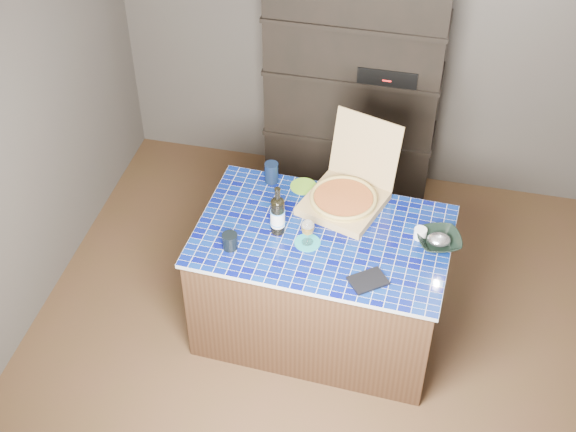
% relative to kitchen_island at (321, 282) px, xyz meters
% --- Properties ---
extents(room, '(3.50, 3.50, 3.50)m').
position_rel_kitchen_island_xyz_m(room, '(-0.07, -0.09, 0.85)').
color(room, '#4F3322').
rests_on(room, ground).
extents(shelving_unit, '(1.20, 0.41, 1.80)m').
position_rel_kitchen_island_xyz_m(shelving_unit, '(-0.06, 1.44, 0.50)').
color(shelving_unit, black).
rests_on(shelving_unit, floor).
extents(kitchen_island, '(1.51, 1.00, 0.81)m').
position_rel_kitchen_island_xyz_m(kitchen_island, '(0.00, 0.00, 0.00)').
color(kitchen_island, '#422A1A').
rests_on(kitchen_island, floor).
extents(pizza_box, '(0.58, 0.64, 0.47)m').
position_rel_kitchen_island_xyz_m(pizza_box, '(0.08, 0.29, 0.47)').
color(pizza_box, tan).
rests_on(pizza_box, kitchen_island).
extents(mead_bottle, '(0.09, 0.09, 0.33)m').
position_rel_kitchen_island_xyz_m(mead_bottle, '(-0.26, -0.03, 0.53)').
color(mead_bottle, black).
rests_on(mead_bottle, kitchen_island).
extents(teal_trivet, '(0.15, 0.15, 0.01)m').
position_rel_kitchen_island_xyz_m(teal_trivet, '(-0.07, -0.09, 0.41)').
color(teal_trivet, teal).
rests_on(teal_trivet, kitchen_island).
extents(wine_glass, '(0.08, 0.08, 0.17)m').
position_rel_kitchen_island_xyz_m(wine_glass, '(-0.07, -0.09, 0.52)').
color(wine_glass, white).
rests_on(wine_glass, teal_trivet).
extents(tumbler, '(0.09, 0.09, 0.10)m').
position_rel_kitchen_island_xyz_m(tumbler, '(-0.49, -0.22, 0.45)').
color(tumbler, black).
rests_on(tumbler, kitchen_island).
extents(dvd_case, '(0.24, 0.23, 0.02)m').
position_rel_kitchen_island_xyz_m(dvd_case, '(0.31, -0.32, 0.41)').
color(dvd_case, black).
rests_on(dvd_case, kitchen_island).
extents(bowl, '(0.32, 0.32, 0.06)m').
position_rel_kitchen_island_xyz_m(bowl, '(0.66, 0.06, 0.43)').
color(bowl, black).
rests_on(bowl, kitchen_island).
extents(foil_contents, '(0.13, 0.11, 0.06)m').
position_rel_kitchen_island_xyz_m(foil_contents, '(0.66, 0.06, 0.44)').
color(foil_contents, silver).
rests_on(foil_contents, bowl).
extents(white_jar, '(0.07, 0.07, 0.06)m').
position_rel_kitchen_island_xyz_m(white_jar, '(0.55, 0.10, 0.43)').
color(white_jar, white).
rests_on(white_jar, kitchen_island).
extents(navy_cup, '(0.09, 0.09, 0.14)m').
position_rel_kitchen_island_xyz_m(navy_cup, '(-0.41, 0.41, 0.47)').
color(navy_cup, black).
rests_on(navy_cup, kitchen_island).
extents(green_trivet, '(0.17, 0.17, 0.01)m').
position_rel_kitchen_island_xyz_m(green_trivet, '(-0.20, 0.40, 0.40)').
color(green_trivet, '#6CB326').
rests_on(green_trivet, kitchen_island).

